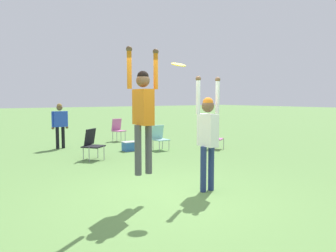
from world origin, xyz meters
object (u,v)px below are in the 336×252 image
(person_spectator_near, at_px, (60,122))
(frisbee, at_px, (179,65))
(person_jumping, at_px, (143,108))
(camping_chair_4, at_px, (92,142))
(camping_chair_2, at_px, (118,128))
(cooler_box, at_px, (130,146))
(person_defending, at_px, (208,130))
(camping_chair_1, at_px, (159,136))
(camping_chair_3, at_px, (213,136))

(person_spectator_near, bearing_deg, frisbee, -90.30)
(person_jumping, bearing_deg, camping_chair_4, -5.86)
(camping_chair_2, xyz_separation_m, cooler_box, (-0.84, -2.61, -0.39))
(person_defending, bearing_deg, camping_chair_4, -168.13)
(cooler_box, bearing_deg, camping_chair_2, 72.23)
(camping_chair_1, bearing_deg, frisbee, 58.89)
(camping_chair_4, relative_size, cooler_box, 1.90)
(person_jumping, bearing_deg, frisbee, -97.39)
(person_jumping, distance_m, person_defending, 1.47)
(person_jumping, height_order, frisbee, person_jumping)
(person_jumping, xyz_separation_m, camping_chair_4, (0.82, 4.40, -1.16))
(frisbee, bearing_deg, person_spectator_near, 89.76)
(person_defending, xyz_separation_m, frisbee, (-0.73, -0.03, 1.22))
(camping_chair_1, xyz_separation_m, person_spectator_near, (-2.78, 2.34, 0.50))
(person_defending, xyz_separation_m, camping_chair_2, (1.95, 7.87, -0.65))
(person_jumping, relative_size, cooler_box, 4.58)
(camping_chair_1, bearing_deg, person_spectator_near, -41.24)
(person_spectator_near, bearing_deg, camping_chair_2, 14.51)
(camping_chair_2, distance_m, person_spectator_near, 2.77)
(camping_chair_2, distance_m, camping_chair_4, 4.19)
(person_jumping, relative_size, camping_chair_1, 2.50)
(person_spectator_near, bearing_deg, camping_chair_1, -40.15)
(person_spectator_near, distance_m, cooler_box, 2.77)
(frisbee, relative_size, camping_chair_4, 0.29)
(person_spectator_near, height_order, cooler_box, person_spectator_near)
(camping_chair_3, relative_size, cooler_box, 1.82)
(person_spectator_near, xyz_separation_m, cooler_box, (1.81, -1.92, -0.82))
(person_defending, relative_size, cooler_box, 4.70)
(camping_chair_1, distance_m, person_spectator_near, 3.66)
(camping_chair_2, xyz_separation_m, person_spectator_near, (-2.65, -0.69, 0.43))
(camping_chair_3, bearing_deg, person_spectator_near, -69.59)
(person_jumping, bearing_deg, person_defending, -90.00)
(person_jumping, bearing_deg, person_spectator_near, -0.82)
(camping_chair_2, relative_size, camping_chair_3, 1.10)
(camping_chair_3, bearing_deg, camping_chair_1, -60.93)
(person_spectator_near, bearing_deg, person_defending, -84.48)
(frisbee, distance_m, camping_chair_4, 4.93)
(camping_chair_1, bearing_deg, person_defending, 65.67)
(frisbee, distance_m, cooler_box, 6.04)
(person_spectator_near, relative_size, cooler_box, 3.44)
(person_jumping, distance_m, camping_chair_4, 4.63)
(camping_chair_1, xyz_separation_m, camping_chair_2, (-0.13, 3.03, 0.07))
(camping_chair_1, distance_m, camping_chair_4, 2.66)
(frisbee, bearing_deg, cooler_box, 70.77)
(camping_chair_2, height_order, cooler_box, camping_chair_2)
(person_jumping, xyz_separation_m, person_defending, (1.39, -0.11, -0.47))
(person_jumping, distance_m, cooler_box, 5.92)
(person_jumping, relative_size, frisbee, 8.24)
(camping_chair_2, height_order, person_spectator_near, person_spectator_near)
(camping_chair_2, bearing_deg, person_spectator_near, 3.90)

